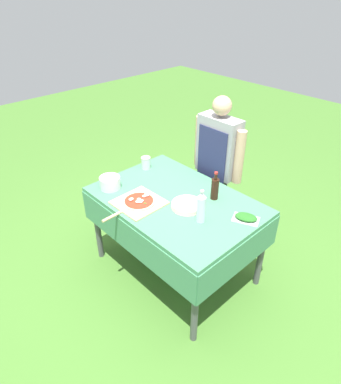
# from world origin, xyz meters

# --- Properties ---
(ground_plane) EXTENTS (12.00, 12.00, 0.00)m
(ground_plane) POSITION_xyz_m (0.00, 0.00, 0.00)
(ground_plane) COLOR #477A2D
(prep_table) EXTENTS (1.41, 0.97, 0.80)m
(prep_table) POSITION_xyz_m (0.00, 0.00, 0.71)
(prep_table) COLOR #478960
(prep_table) RESTS_ON ground
(person_cook) EXTENTS (0.57, 0.18, 1.51)m
(person_cook) POSITION_xyz_m (-0.11, 0.65, 0.89)
(person_cook) COLOR #4C4C51
(person_cook) RESTS_ON ground
(pizza_on_peel) EXTENTS (0.37, 0.54, 0.05)m
(pizza_on_peel) POSITION_xyz_m (-0.16, -0.27, 0.82)
(pizza_on_peel) COLOR #D1B27F
(pizza_on_peel) RESTS_ON prep_table
(oil_bottle) EXTENTS (0.06, 0.06, 0.25)m
(oil_bottle) POSITION_xyz_m (0.21, 0.24, 0.90)
(oil_bottle) COLOR black
(oil_bottle) RESTS_ON prep_table
(water_bottle) EXTENTS (0.07, 0.07, 0.27)m
(water_bottle) POSITION_xyz_m (0.34, -0.07, 0.93)
(water_bottle) COLOR silver
(water_bottle) RESTS_ON prep_table
(herb_container) EXTENTS (0.23, 0.20, 0.04)m
(herb_container) POSITION_xyz_m (0.57, 0.20, 0.82)
(herb_container) COLOR silver
(herb_container) RESTS_ON prep_table
(mixing_tub) EXTENTS (0.18, 0.18, 0.11)m
(mixing_tub) POSITION_xyz_m (-0.52, -0.29, 0.86)
(mixing_tub) COLOR silver
(mixing_tub) RESTS_ON prep_table
(plate_stack) EXTENTS (0.26, 0.26, 0.04)m
(plate_stack) POSITION_xyz_m (0.15, -0.02, 0.82)
(plate_stack) COLOR beige
(plate_stack) RESTS_ON prep_table
(sauce_jar) EXTENTS (0.09, 0.09, 0.12)m
(sauce_jar) POSITION_xyz_m (-0.58, 0.16, 0.85)
(sauce_jar) COLOR silver
(sauce_jar) RESTS_ON prep_table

